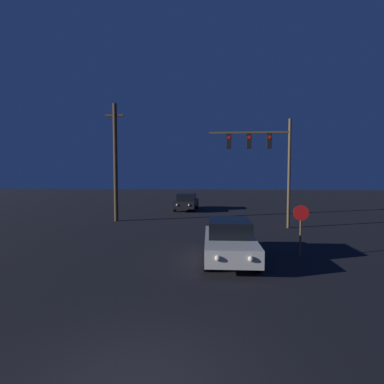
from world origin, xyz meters
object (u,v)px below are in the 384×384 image
traffic_signal_mast (266,154)px  utility_pole (115,161)px  car_near (229,240)px  car_far (187,201)px  stop_sign (301,222)px

traffic_signal_mast → utility_pole: 10.24m
car_near → traffic_signal_mast: size_ratio=0.69×
car_far → utility_pole: (-4.30, -6.90, 3.44)m
car_far → stop_sign: stop_sign is taller
car_far → stop_sign: 16.64m
car_far → utility_pole: utility_pole is taller
traffic_signal_mast → stop_sign: 7.48m
car_far → traffic_signal_mast: bearing=125.2°
traffic_signal_mast → car_near: bearing=-109.4°
car_far → traffic_signal_mast: size_ratio=0.69×
utility_pole → car_near: bearing=-50.0°
car_near → stop_sign: size_ratio=2.18×
traffic_signal_mast → stop_sign: size_ratio=3.16×
stop_sign → car_near: bearing=-172.1°
traffic_signal_mast → utility_pole: bearing=169.9°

